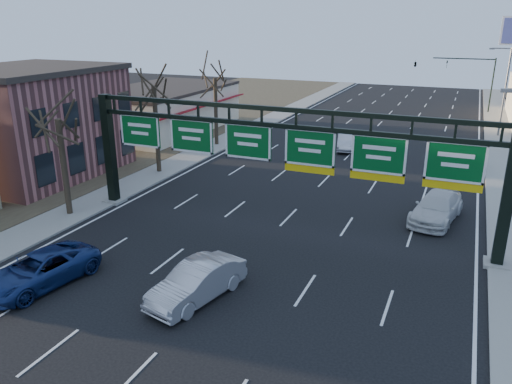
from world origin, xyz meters
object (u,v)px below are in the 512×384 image
at_px(sign_gantry, 281,153).
at_px(car_white_wagon, 437,207).
at_px(car_silver_sedan, 197,282).
at_px(car_blue_suv, 40,270).

height_order(sign_gantry, car_white_wagon, sign_gantry).
distance_m(sign_gantry, car_white_wagon, 10.45).
relative_size(car_silver_sedan, car_white_wagon, 0.88).
height_order(sign_gantry, car_blue_suv, sign_gantry).
bearing_deg(sign_gantry, car_white_wagon, 31.85).
height_order(car_silver_sedan, car_white_wagon, same).
bearing_deg(car_silver_sedan, car_white_wagon, 70.45).
bearing_deg(car_silver_sedan, sign_gantry, 99.21).
xyz_separation_m(car_silver_sedan, car_white_wagon, (8.90, 13.70, -0.00)).
xyz_separation_m(sign_gantry, car_silver_sedan, (-0.64, -8.57, -3.81)).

